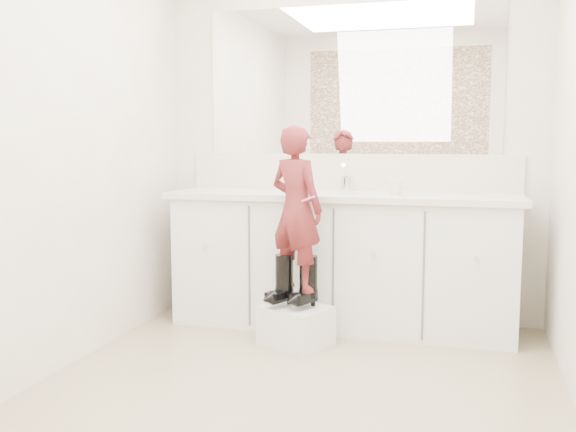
% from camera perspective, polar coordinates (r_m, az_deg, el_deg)
% --- Properties ---
extents(floor, '(3.00, 3.00, 0.00)m').
position_cam_1_polar(floor, '(3.24, 0.47, -15.60)').
color(floor, '#938760').
rests_on(floor, ground).
extents(wall_back, '(2.60, 0.00, 2.60)m').
position_cam_1_polar(wall_back, '(4.46, 5.56, 6.30)').
color(wall_back, beige).
rests_on(wall_back, floor).
extents(wall_front, '(2.60, 0.00, 2.60)m').
position_cam_1_polar(wall_front, '(1.60, -13.75, 5.48)').
color(wall_front, beige).
rests_on(wall_front, floor).
extents(wall_left, '(0.00, 3.00, 3.00)m').
position_cam_1_polar(wall_left, '(3.56, -20.24, 5.83)').
color(wall_left, beige).
rests_on(wall_left, floor).
extents(vanity_cabinet, '(2.20, 0.55, 0.85)m').
position_cam_1_polar(vanity_cabinet, '(4.27, 4.79, -4.18)').
color(vanity_cabinet, silver).
rests_on(vanity_cabinet, floor).
extents(countertop, '(2.28, 0.58, 0.04)m').
position_cam_1_polar(countertop, '(4.19, 4.81, 1.76)').
color(countertop, beige).
rests_on(countertop, vanity_cabinet).
extents(backsplash, '(2.28, 0.03, 0.25)m').
position_cam_1_polar(backsplash, '(4.45, 5.49, 3.92)').
color(backsplash, beige).
rests_on(backsplash, countertop).
extents(mirror, '(2.00, 0.02, 1.00)m').
position_cam_1_polar(mirror, '(4.47, 5.59, 11.95)').
color(mirror, white).
rests_on(mirror, wall_back).
extents(faucet, '(0.08, 0.08, 0.10)m').
position_cam_1_polar(faucet, '(4.35, 5.23, 2.86)').
color(faucet, silver).
rests_on(faucet, countertop).
extents(cup, '(0.13, 0.13, 0.10)m').
position_cam_1_polar(cup, '(4.11, 9.57, 2.58)').
color(cup, beige).
rests_on(cup, countertop).
extents(soap_bottle, '(0.09, 0.09, 0.18)m').
position_cam_1_polar(soap_bottle, '(4.21, 1.20, 3.28)').
color(soap_bottle, beige).
rests_on(soap_bottle, countertop).
extents(step_stool, '(0.47, 0.44, 0.24)m').
position_cam_1_polar(step_stool, '(3.92, 0.72, -9.72)').
color(step_stool, silver).
rests_on(step_stool, floor).
extents(boot_left, '(0.19, 0.24, 0.31)m').
position_cam_1_polar(boot_left, '(3.88, -0.34, -5.72)').
color(boot_left, black).
rests_on(boot_left, step_stool).
extents(boot_right, '(0.19, 0.24, 0.31)m').
position_cam_1_polar(boot_right, '(3.84, 1.82, -5.85)').
color(boot_right, black).
rests_on(boot_right, step_stool).
extents(toddler, '(0.42, 0.36, 0.98)m').
position_cam_1_polar(toddler, '(3.79, 0.75, 0.64)').
color(toddler, '#9E3035').
rests_on(toddler, step_stool).
extents(toothbrush, '(0.13, 0.07, 0.06)m').
position_cam_1_polar(toothbrush, '(3.70, 1.54, 1.43)').
color(toothbrush, pink).
rests_on(toothbrush, toddler).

